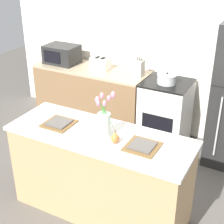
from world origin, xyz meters
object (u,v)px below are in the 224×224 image
at_px(flower_vase, 104,121).
at_px(microwave, 62,54).
at_px(stove_range, 165,113).
at_px(pear_figurine, 115,138).
at_px(plate_setting_left, 59,123).
at_px(plate_setting_right, 142,146).
at_px(knife_block, 139,68).
at_px(toaster, 100,64).
at_px(cooking_pot, 167,79).

xyz_separation_m(flower_vase, microwave, (-1.62, 1.60, -0.03)).
distance_m(stove_range, pear_figurine, 1.75).
bearing_deg(stove_range, plate_setting_left, -108.72).
xyz_separation_m(stove_range, plate_setting_right, (0.35, -1.62, 0.48)).
xyz_separation_m(flower_vase, knife_block, (-0.37, 1.63, -0.06)).
bearing_deg(plate_setting_left, toaster, 105.99).
distance_m(flower_vase, cooking_pot, 1.57).
height_order(pear_figurine, toaster, toaster).
distance_m(flower_vase, toaster, 1.90).
bearing_deg(pear_figurine, stove_range, 93.54).
bearing_deg(cooking_pot, plate_setting_right, -77.50).
xyz_separation_m(pear_figurine, plate_setting_right, (0.25, 0.05, -0.04)).
height_order(plate_setting_left, knife_block, knife_block).
bearing_deg(stove_range, cooking_pot, -91.66).
distance_m(plate_setting_left, cooking_pot, 1.68).
height_order(toaster, knife_block, knife_block).
bearing_deg(cooking_pot, pear_figurine, -86.33).
bearing_deg(plate_setting_right, microwave, 141.22).
bearing_deg(stove_range, plate_setting_right, -77.83).
relative_size(pear_figurine, cooking_pot, 0.50).
xyz_separation_m(pear_figurine, cooking_pot, (-0.10, 1.63, -0.00)).
bearing_deg(knife_block, toaster, -179.45).
distance_m(toaster, knife_block, 0.61).
relative_size(microwave, knife_block, 1.78).
distance_m(toaster, cooking_pot, 1.02).
relative_size(pear_figurine, knife_block, 0.47).
xyz_separation_m(pear_figurine, knife_block, (-0.52, 1.70, 0.04)).
xyz_separation_m(stove_range, cooking_pot, (-0.00, -0.04, 0.52)).
bearing_deg(pear_figurine, microwave, 136.71).
xyz_separation_m(pear_figurine, microwave, (-1.77, 1.67, 0.07)).
xyz_separation_m(plate_setting_left, microwave, (-1.12, 1.62, 0.11)).
xyz_separation_m(toaster, cooking_pot, (1.02, -0.06, -0.02)).
bearing_deg(plate_setting_right, knife_block, 114.93).
height_order(cooking_pot, microwave, microwave).
xyz_separation_m(stove_range, microwave, (-1.67, -0.00, 0.59)).
distance_m(plate_setting_left, toaster, 1.71).
bearing_deg(microwave, plate_setting_left, -55.40).
bearing_deg(plate_setting_left, microwave, 124.60).
height_order(plate_setting_right, cooking_pot, cooking_pot).
height_order(flower_vase, plate_setting_right, flower_vase).
bearing_deg(microwave, plate_setting_right, -38.78).
bearing_deg(cooking_pot, flower_vase, -91.63).
bearing_deg(toaster, stove_range, -1.10).
height_order(plate_setting_left, cooking_pot, cooking_pot).
xyz_separation_m(cooking_pot, microwave, (-1.67, 0.04, 0.07)).
bearing_deg(flower_vase, plate_setting_right, -2.60).
bearing_deg(cooking_pot, toaster, 176.71).
bearing_deg(pear_figurine, flower_vase, 156.21).
height_order(microwave, knife_block, same).
xyz_separation_m(plate_setting_left, toaster, (-0.47, 1.64, 0.06)).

